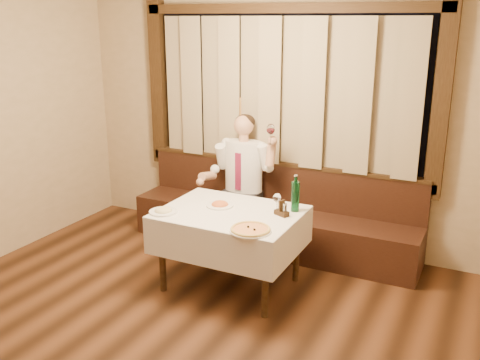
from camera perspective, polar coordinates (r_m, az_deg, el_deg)
The scene contains 10 objects.
room at distance 4.09m, azimuth -5.81°, elevation 3.30°, with size 5.01×6.01×2.81m.
banquette at distance 5.94m, azimuth 3.55°, elevation -4.30°, with size 3.20×0.61×0.94m.
dining_table at distance 4.95m, azimuth -1.03°, elevation -4.48°, with size 1.27×0.97×0.76m.
pizza at distance 4.45m, azimuth 1.13°, elevation -5.30°, with size 0.35×0.35×0.04m.
pasta_red at distance 5.02m, azimuth -2.16°, elevation -2.43°, with size 0.26×0.26×0.09m.
pasta_cream at distance 4.91m, azimuth -8.20°, elevation -3.06°, with size 0.26×0.26×0.09m.
green_bottle at distance 4.89m, azimuth 5.92°, elevation -1.69°, with size 0.08×0.08×0.35m.
table_wine_glass at distance 4.81m, azimuth 3.97°, elevation -1.99°, with size 0.07×0.07×0.20m.
cruet_caddy at distance 4.80m, azimuth 4.47°, elevation -3.22°, with size 0.15×0.11×0.14m.
seated_man at distance 5.83m, azimuth 0.12°, elevation 0.86°, with size 0.82×0.61×1.46m.
Camera 1 is at (2.13, -2.39, 2.46)m, focal length 40.00 mm.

